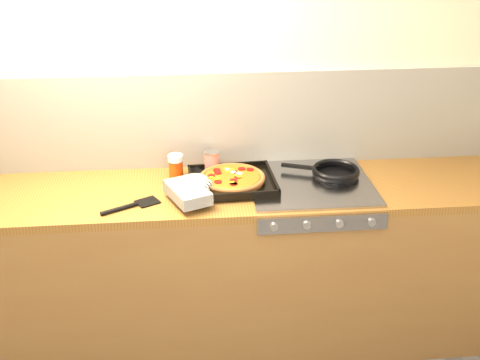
{
  "coord_description": "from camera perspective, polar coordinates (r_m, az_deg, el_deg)",
  "views": [
    {
      "loc": [
        -0.15,
        -1.54,
        2.18
      ],
      "look_at": [
        0.1,
        1.08,
        0.95
      ],
      "focal_mm": 45.0,
      "sensor_mm": 36.0,
      "label": 1
    }
  ],
  "objects": [
    {
      "name": "stovetop",
      "position": [
        3.0,
        6.64,
        -0.35
      ],
      "size": [
        0.6,
        0.56,
        0.02
      ],
      "primitive_type": "cube",
      "color": "#9F9FA5",
      "rests_on": "counter_run"
    },
    {
      "name": "pizza_on_tray",
      "position": [
        2.9,
        -1.93,
        -0.18
      ],
      "size": [
        0.55,
        0.5,
        0.07
      ],
      "color": "black",
      "rests_on": "stovetop"
    },
    {
      "name": "black_spatula",
      "position": [
        2.8,
        -10.28,
        -2.43
      ],
      "size": [
        0.27,
        0.18,
        0.02
      ],
      "color": "black",
      "rests_on": "counter_run"
    },
    {
      "name": "frying_pan",
      "position": [
        3.06,
        8.96,
        0.74
      ],
      "size": [
        0.42,
        0.31,
        0.04
      ],
      "color": "black",
      "rests_on": "stovetop"
    },
    {
      "name": "juice_glass",
      "position": [
        3.04,
        -6.11,
        1.3
      ],
      "size": [
        0.09,
        0.09,
        0.13
      ],
      "color": "red",
      "rests_on": "counter_run"
    },
    {
      "name": "room_shell",
      "position": [
        3.11,
        -2.39,
        5.66
      ],
      "size": [
        3.2,
        3.2,
        3.2
      ],
      "color": "white",
      "rests_on": "ground"
    },
    {
      "name": "wooden_spoon",
      "position": [
        3.1,
        -1.09,
        0.82
      ],
      "size": [
        0.29,
        0.13,
        0.02
      ],
      "color": "#996C41",
      "rests_on": "counter_run"
    },
    {
      "name": "counter_run",
      "position": [
        3.16,
        -1.85,
        -8.15
      ],
      "size": [
        3.2,
        0.62,
        0.9
      ],
      "color": "brown",
      "rests_on": "ground"
    },
    {
      "name": "tomato_can",
      "position": [
        3.1,
        -2.72,
        1.71
      ],
      "size": [
        0.09,
        0.09,
        0.11
      ],
      "color": "maroon",
      "rests_on": "counter_run"
    }
  ]
}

